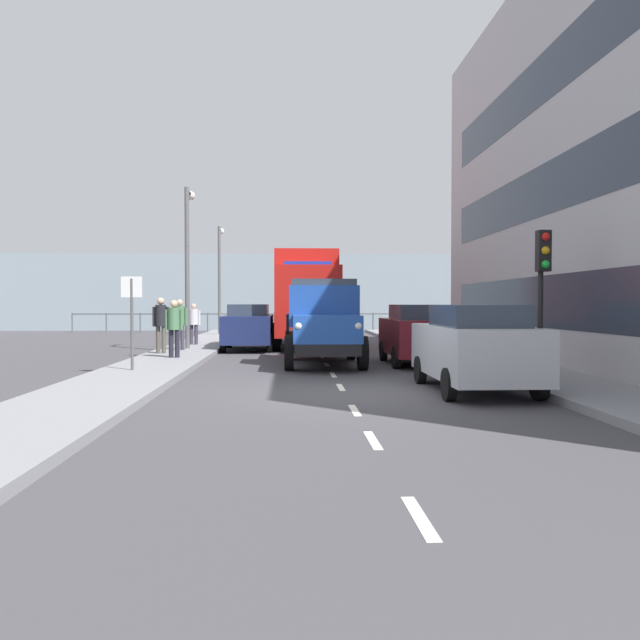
{
  "coord_description": "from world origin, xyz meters",
  "views": [
    {
      "loc": [
        1.06,
        12.35,
        1.75
      ],
      "look_at": [
        -0.11,
        -12.4,
        1.11
      ],
      "focal_mm": 35.87,
      "sensor_mm": 36.0,
      "label": 1
    }
  ],
  "objects_px": {
    "truck_vintage_blue": "(323,324)",
    "car_maroon_kerbside_1": "(418,333)",
    "lorry_cargo_red": "(306,296)",
    "street_sign": "(132,306)",
    "pedestrian_near_railing": "(194,321)",
    "pedestrian_couple_a": "(161,320)",
    "pedestrian_by_lamp": "(180,320)",
    "lamp_post_far": "(220,269)",
    "traffic_light_near": "(542,271)",
    "car_navy_oppositeside_0": "(249,326)",
    "car_silver_kerbside_near": "(475,347)",
    "pedestrian_with_bag": "(174,324)",
    "lamp_post_promenade": "(188,251)"
  },
  "relations": [
    {
      "from": "truck_vintage_blue",
      "to": "car_maroon_kerbside_1",
      "type": "xyz_separation_m",
      "value": [
        -2.73,
        -0.21,
        -0.29
      ]
    },
    {
      "from": "lorry_cargo_red",
      "to": "street_sign",
      "type": "xyz_separation_m",
      "value": [
        4.45,
        10.83,
        -0.39
      ]
    },
    {
      "from": "car_maroon_kerbside_1",
      "to": "pedestrian_near_railing",
      "type": "bearing_deg",
      "value": -43.14
    },
    {
      "from": "pedestrian_couple_a",
      "to": "pedestrian_by_lamp",
      "type": "bearing_deg",
      "value": -102.09
    },
    {
      "from": "lamp_post_far",
      "to": "traffic_light_near",
      "type": "bearing_deg",
      "value": 114.63
    },
    {
      "from": "truck_vintage_blue",
      "to": "car_navy_oppositeside_0",
      "type": "relative_size",
      "value": 1.36
    },
    {
      "from": "traffic_light_near",
      "to": "lamp_post_far",
      "type": "bearing_deg",
      "value": -65.37
    },
    {
      "from": "car_silver_kerbside_near",
      "to": "pedestrian_by_lamp",
      "type": "xyz_separation_m",
      "value": [
        7.48,
        -9.75,
        0.28
      ]
    },
    {
      "from": "pedestrian_with_bag",
      "to": "lamp_post_far",
      "type": "relative_size",
      "value": 0.3
    },
    {
      "from": "lamp_post_promenade",
      "to": "pedestrian_couple_a",
      "type": "bearing_deg",
      "value": 78.46
    },
    {
      "from": "truck_vintage_blue",
      "to": "traffic_light_near",
      "type": "xyz_separation_m",
      "value": [
        -4.6,
        4.18,
        1.29
      ]
    },
    {
      "from": "traffic_light_near",
      "to": "lamp_post_far",
      "type": "distance_m",
      "value": 22.18
    },
    {
      "from": "car_silver_kerbside_near",
      "to": "pedestrian_couple_a",
      "type": "bearing_deg",
      "value": -46.37
    },
    {
      "from": "truck_vintage_blue",
      "to": "car_navy_oppositeside_0",
      "type": "bearing_deg",
      "value": -67.99
    },
    {
      "from": "pedestrian_by_lamp",
      "to": "car_silver_kerbside_near",
      "type": "bearing_deg",
      "value": 127.49
    },
    {
      "from": "car_silver_kerbside_near",
      "to": "traffic_light_near",
      "type": "distance_m",
      "value": 2.76
    },
    {
      "from": "pedestrian_couple_a",
      "to": "lamp_post_promenade",
      "type": "height_order",
      "value": "lamp_post_promenade"
    },
    {
      "from": "lorry_cargo_red",
      "to": "car_navy_oppositeside_0",
      "type": "height_order",
      "value": "lorry_cargo_red"
    },
    {
      "from": "pedestrian_near_railing",
      "to": "truck_vintage_blue",
      "type": "bearing_deg",
      "value": 123.22
    },
    {
      "from": "pedestrian_with_bag",
      "to": "street_sign",
      "type": "xyz_separation_m",
      "value": [
        0.37,
        3.53,
        0.53
      ]
    },
    {
      "from": "pedestrian_couple_a",
      "to": "street_sign",
      "type": "height_order",
      "value": "street_sign"
    },
    {
      "from": "pedestrian_near_railing",
      "to": "lamp_post_promenade",
      "type": "height_order",
      "value": "lamp_post_promenade"
    },
    {
      "from": "car_navy_oppositeside_0",
      "to": "traffic_light_near",
      "type": "xyz_separation_m",
      "value": [
        -7.1,
        10.36,
        1.58
      ]
    },
    {
      "from": "pedestrian_with_bag",
      "to": "pedestrian_by_lamp",
      "type": "xyz_separation_m",
      "value": [
        0.38,
        -3.19,
        0.03
      ]
    },
    {
      "from": "truck_vintage_blue",
      "to": "lamp_post_promenade",
      "type": "height_order",
      "value": "lamp_post_promenade"
    },
    {
      "from": "car_silver_kerbside_near",
      "to": "street_sign",
      "type": "xyz_separation_m",
      "value": [
        7.47,
        -3.04,
        0.79
      ]
    },
    {
      "from": "car_maroon_kerbside_1",
      "to": "street_sign",
      "type": "xyz_separation_m",
      "value": [
        7.47,
        2.63,
        0.79
      ]
    },
    {
      "from": "pedestrian_couple_a",
      "to": "lamp_post_far",
      "type": "xyz_separation_m",
      "value": [
        -0.45,
        -13.21,
        2.36
      ]
    },
    {
      "from": "pedestrian_couple_a",
      "to": "car_navy_oppositeside_0",
      "type": "bearing_deg",
      "value": -127.02
    },
    {
      "from": "pedestrian_by_lamp",
      "to": "traffic_light_near",
      "type": "xyz_separation_m",
      "value": [
        -9.35,
        8.48,
        1.29
      ]
    },
    {
      "from": "pedestrian_couple_a",
      "to": "lamp_post_promenade",
      "type": "distance_m",
      "value": 3.44
    },
    {
      "from": "pedestrian_by_lamp",
      "to": "lamp_post_promenade",
      "type": "xyz_separation_m",
      "value": [
        -0.16,
        -0.85,
        2.44
      ]
    },
    {
      "from": "car_silver_kerbside_near",
      "to": "car_maroon_kerbside_1",
      "type": "distance_m",
      "value": 5.66
    },
    {
      "from": "pedestrian_with_bag",
      "to": "lamp_post_promenade",
      "type": "bearing_deg",
      "value": -86.85
    },
    {
      "from": "lorry_cargo_red",
      "to": "car_silver_kerbside_near",
      "type": "distance_m",
      "value": 14.24
    },
    {
      "from": "pedestrian_with_bag",
      "to": "pedestrian_couple_a",
      "type": "xyz_separation_m",
      "value": [
        0.71,
        -1.63,
        0.06
      ]
    },
    {
      "from": "car_silver_kerbside_near",
      "to": "street_sign",
      "type": "distance_m",
      "value": 8.1
    },
    {
      "from": "pedestrian_by_lamp",
      "to": "truck_vintage_blue",
      "type": "bearing_deg",
      "value": 137.83
    },
    {
      "from": "car_navy_oppositeside_0",
      "to": "pedestrian_with_bag",
      "type": "distance_m",
      "value": 5.41
    },
    {
      "from": "truck_vintage_blue",
      "to": "car_silver_kerbside_near",
      "type": "height_order",
      "value": "truck_vintage_blue"
    },
    {
      "from": "lamp_post_far",
      "to": "truck_vintage_blue",
      "type": "bearing_deg",
      "value": 106.19
    },
    {
      "from": "lamp_post_far",
      "to": "car_maroon_kerbside_1",
      "type": "bearing_deg",
      "value": 115.06
    },
    {
      "from": "lamp_post_far",
      "to": "street_sign",
      "type": "height_order",
      "value": "lamp_post_far"
    },
    {
      "from": "pedestrian_with_bag",
      "to": "traffic_light_near",
      "type": "bearing_deg",
      "value": 149.46
    },
    {
      "from": "street_sign",
      "to": "car_silver_kerbside_near",
      "type": "bearing_deg",
      "value": 157.88
    },
    {
      "from": "car_maroon_kerbside_1",
      "to": "pedestrian_by_lamp",
      "type": "height_order",
      "value": "pedestrian_by_lamp"
    },
    {
      "from": "pedestrian_by_lamp",
      "to": "lamp_post_promenade",
      "type": "distance_m",
      "value": 2.59
    },
    {
      "from": "car_silver_kerbside_near",
      "to": "pedestrian_with_bag",
      "type": "distance_m",
      "value": 9.67
    },
    {
      "from": "lamp_post_promenade",
      "to": "street_sign",
      "type": "relative_size",
      "value": 2.55
    },
    {
      "from": "truck_vintage_blue",
      "to": "street_sign",
      "type": "relative_size",
      "value": 2.51
    }
  ]
}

